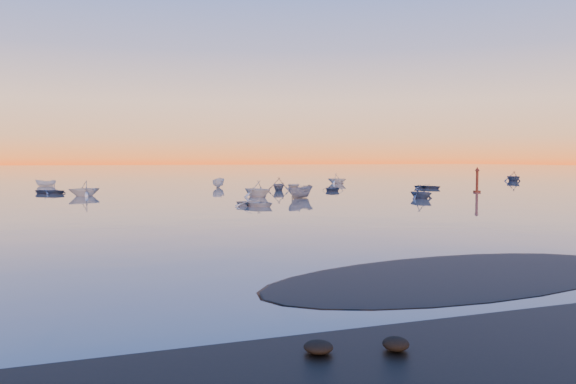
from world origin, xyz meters
name	(u,v)px	position (x,y,z in m)	size (l,w,h in m)	color
ground	(178,180)	(0.00, 100.00, 0.00)	(600.00, 600.00, 0.00)	#6C635A
moored_fleet	(237,193)	(0.00, 53.00, 0.00)	(124.00, 58.00, 1.20)	silver
boat_near_center	(301,198)	(3.83, 40.87, 0.00)	(3.97, 1.68, 1.38)	gray
boat_near_right	(257,197)	(0.17, 44.84, 0.00)	(3.95, 1.78, 1.38)	silver
channel_marker	(477,182)	(29.05, 43.64, 1.32)	(0.94, 0.94, 3.33)	#4D1A10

